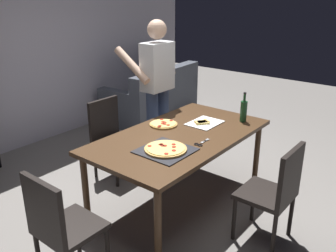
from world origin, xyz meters
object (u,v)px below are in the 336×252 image
at_px(dining_table, 180,141).
at_px(second_pizza_plain, 163,124).
at_px(chair_far_side, 111,133).
at_px(kitchen_scissors, 201,143).
at_px(couch, 154,99).
at_px(chair_near_camera, 276,189).
at_px(pepperoni_pizza_on_tray, 166,149).
at_px(chair_left_end, 59,224).
at_px(wine_bottle, 244,111).
at_px(person_serving_pizza, 157,85).

relative_size(dining_table, second_pizza_plain, 6.43).
relative_size(chair_far_side, kitchen_scissors, 4.68).
bearing_deg(couch, chair_far_side, -152.44).
height_order(chair_near_camera, pepperoni_pizza_on_tray, chair_near_camera).
bearing_deg(second_pizza_plain, chair_left_end, -169.27).
distance_m(wine_bottle, second_pizza_plain, 0.85).
distance_m(chair_near_camera, pepperoni_pizza_on_tray, 0.97).
distance_m(chair_far_side, chair_left_end, 1.72).
height_order(chair_near_camera, couch, chair_near_camera).
distance_m(chair_left_end, second_pizza_plain, 1.54).
xyz_separation_m(person_serving_pizza, kitchen_scissors, (-0.63, -1.06, -0.24)).
bearing_deg(chair_left_end, second_pizza_plain, 10.73).
bearing_deg(person_serving_pizza, second_pizza_plain, -133.66).
bearing_deg(chair_left_end, couch, 30.97).
bearing_deg(couch, chair_left_end, -149.03).
height_order(couch, wine_bottle, wine_bottle).
distance_m(person_serving_pizza, second_pizza_plain, 0.72).
relative_size(chair_left_end, kitchen_scissors, 4.68).
bearing_deg(chair_near_camera, wine_bottle, 44.57).
height_order(dining_table, chair_near_camera, chair_near_camera).
relative_size(pepperoni_pizza_on_tray, wine_bottle, 1.36).
bearing_deg(kitchen_scissors, couch, 49.02).
distance_m(dining_table, couch, 2.78).
bearing_deg(kitchen_scissors, chair_far_side, 86.99).
relative_size(chair_left_end, pepperoni_pizza_on_tray, 2.10).
xyz_separation_m(dining_table, chair_left_end, (-1.41, 0.00, -0.17)).
height_order(dining_table, chair_left_end, chair_left_end).
height_order(person_serving_pizza, pepperoni_pizza_on_tray, person_serving_pizza).
bearing_deg(person_serving_pizza, kitchen_scissors, -120.64).
bearing_deg(chair_near_camera, kitchen_scissors, 95.42).
height_order(pepperoni_pizza_on_tray, kitchen_scissors, pepperoni_pizza_on_tray).
xyz_separation_m(dining_table, pepperoni_pizza_on_tray, (-0.39, -0.14, 0.08)).
bearing_deg(wine_bottle, couch, 62.32).
xyz_separation_m(chair_left_end, couch, (3.31, 1.99, -0.21)).
height_order(dining_table, kitchen_scissors, kitchen_scissors).
relative_size(dining_table, couch, 1.04).
distance_m(couch, kitchen_scissors, 3.04).
bearing_deg(person_serving_pizza, wine_bottle, -82.07).
height_order(chair_near_camera, chair_far_side, same).
bearing_deg(couch, kitchen_scissors, -130.98).
distance_m(chair_left_end, wine_bottle, 2.16).
bearing_deg(chair_far_side, wine_bottle, -61.24).
xyz_separation_m(chair_near_camera, person_serving_pizza, (0.56, 1.77, 0.49)).
bearing_deg(chair_far_side, kitchen_scissors, -93.01).
bearing_deg(chair_far_side, chair_left_end, -144.77).
bearing_deg(wine_bottle, second_pizza_plain, 136.70).
xyz_separation_m(dining_table, wine_bottle, (0.71, -0.30, 0.18)).
relative_size(chair_near_camera, second_pizza_plain, 3.14).
height_order(chair_far_side, pepperoni_pizza_on_tray, chair_far_side).
relative_size(chair_near_camera, wine_bottle, 2.85).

